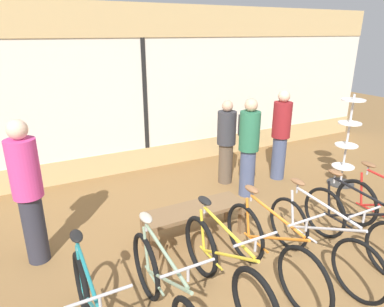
# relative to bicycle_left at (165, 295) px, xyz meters

# --- Properties ---
(ground_plane) EXTENTS (24.00, 24.00, 0.00)m
(ground_plane) POSITION_rel_bicycle_left_xyz_m (1.32, 0.31, -0.40)
(ground_plane) COLOR olive
(shop_back_wall) EXTENTS (12.00, 0.08, 3.20)m
(shop_back_wall) POSITION_rel_bicycle_left_xyz_m (1.32, 3.98, 1.24)
(shop_back_wall) COLOR tan
(shop_back_wall) RESTS_ON ground_plane
(bicycle_left) EXTENTS (0.46, 1.77, 1.04)m
(bicycle_left) POSITION_rel_bicycle_left_xyz_m (0.00, 0.00, 0.00)
(bicycle_left) COLOR black
(bicycle_left) RESTS_ON ground_plane
(bicycle_center_left) EXTENTS (0.46, 1.74, 1.04)m
(bicycle_center_left) POSITION_rel_bicycle_left_xyz_m (0.69, 0.05, -0.00)
(bicycle_center_left) COLOR black
(bicycle_center_left) RESTS_ON ground_plane
(bicycle_center) EXTENTS (0.46, 1.73, 1.05)m
(bicycle_center) POSITION_rel_bicycle_left_xyz_m (1.30, 0.05, 0.01)
(bicycle_center) COLOR black
(bicycle_center) RESTS_ON ground_plane
(bicycle_center_right) EXTENTS (0.46, 1.75, 1.03)m
(bicycle_center_right) POSITION_rel_bicycle_left_xyz_m (1.95, -0.04, -0.00)
(bicycle_center_right) COLOR black
(bicycle_center_right) RESTS_ON ground_plane
(bicycle_right) EXTENTS (0.46, 1.71, 1.04)m
(bicycle_right) POSITION_rel_bicycle_left_xyz_m (2.58, -0.03, -0.00)
(bicycle_right) COLOR black
(bicycle_right) RESTS_ON ground_plane
(accessory_rack) EXTENTS (0.48, 0.48, 1.69)m
(accessory_rack) POSITION_rel_bicycle_left_xyz_m (4.24, 1.53, 0.30)
(accessory_rack) COLOR #333333
(accessory_rack) RESTS_ON ground_plane
(display_bench) EXTENTS (1.40, 0.44, 0.47)m
(display_bench) POSITION_rel_bicycle_left_xyz_m (0.96, 1.21, -0.01)
(display_bench) COLOR brown
(display_bench) RESTS_ON ground_plane
(customer_near_rack) EXTENTS (0.34, 0.34, 1.71)m
(customer_near_rack) POSITION_rel_bicycle_left_xyz_m (3.37, 2.30, 0.51)
(customer_near_rack) COLOR #424C6B
(customer_near_rack) RESTS_ON ground_plane
(customer_by_window) EXTENTS (0.40, 0.53, 1.81)m
(customer_by_window) POSITION_rel_bicycle_left_xyz_m (-0.99, 1.72, 0.59)
(customer_by_window) COLOR #2D2D38
(customer_by_window) RESTS_ON ground_plane
(customer_mid_floor) EXTENTS (0.47, 0.47, 1.56)m
(customer_mid_floor) POSITION_rel_bicycle_left_xyz_m (2.36, 2.61, 0.42)
(customer_mid_floor) COLOR brown
(customer_mid_floor) RESTS_ON ground_plane
(customer_near_bench) EXTENTS (0.44, 0.55, 1.70)m
(customer_near_bench) POSITION_rel_bicycle_left_xyz_m (2.41, 2.01, 0.52)
(customer_near_bench) COLOR #424C6B
(customer_near_bench) RESTS_ON ground_plane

